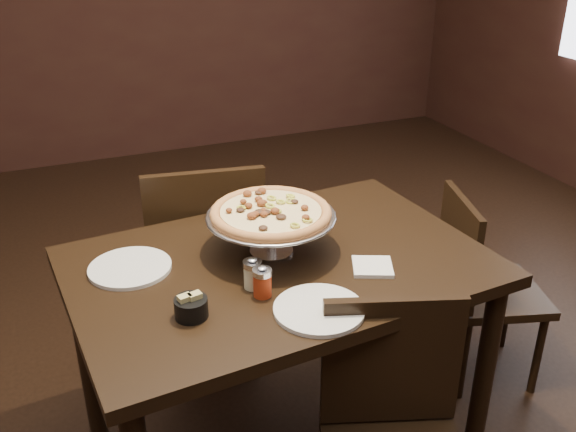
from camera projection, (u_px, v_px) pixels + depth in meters
name	position (u px, v px, depth m)	size (l,w,h in m)	color
room	(277.00, 86.00, 1.76)	(6.04, 7.04, 2.84)	black
dining_table	(280.00, 289.00, 2.10)	(1.38, 0.98, 0.82)	black
pizza_stand	(271.00, 213.00, 2.05)	(0.42, 0.42, 0.17)	silver
parmesan_shaker	(253.00, 273.00, 1.89)	(0.06, 0.06, 0.10)	beige
pepper_flake_shaker	(262.00, 282.00, 1.85)	(0.06, 0.06, 0.10)	maroon
packet_caddy	(191.00, 307.00, 1.76)	(0.09, 0.09, 0.07)	black
napkin_stack	(372.00, 267.00, 2.01)	(0.12, 0.12, 0.01)	white
plate_left	(130.00, 268.00, 2.01)	(0.26, 0.26, 0.01)	white
plate_near	(319.00, 309.00, 1.80)	(0.26, 0.26, 0.01)	white
serving_spatula	(315.00, 220.00, 2.02)	(0.14, 0.14, 0.02)	silver
chair_far	(205.00, 260.00, 2.64)	(0.52, 0.52, 0.98)	black
chair_side	(479.00, 282.00, 2.63)	(0.48, 0.48, 0.83)	black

